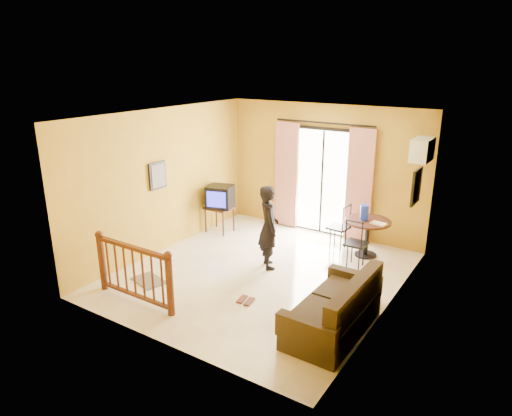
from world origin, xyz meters
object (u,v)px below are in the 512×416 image
Objects in this scene: dining_table at (368,228)px; coffee_table at (357,293)px; standing_person at (269,227)px; sofa at (336,312)px; television at (220,196)px.

coffee_table is at bearing -74.01° from dining_table.
standing_person reaches higher than coffee_table.
standing_person is at bearing 146.08° from sofa.
coffee_table is 0.45× the size of sofa.
standing_person is (1.82, -0.95, -0.05)m from television.
standing_person is at bearing -44.55° from television.
television reaches higher than dining_table.
sofa is at bearing -78.46° from dining_table.
television is at bearing -170.89° from dining_table.
coffee_table is 0.82m from sofa.
television is 4.39m from sofa.
television is 4.03m from coffee_table.
television is at bearing 158.68° from coffee_table.
dining_table is 1.09× the size of coffee_table.
coffee_table is 2.04m from standing_person.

